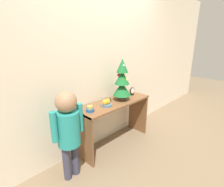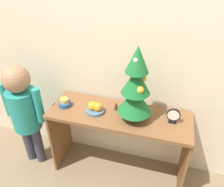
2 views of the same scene
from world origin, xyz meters
name	(u,v)px [view 1 (image 1 of 2)]	position (x,y,z in m)	size (l,w,h in m)	color
ground_plane	(124,148)	(0.00, 0.00, 0.00)	(12.00, 12.00, 0.00)	#7A664C
back_wall	(103,63)	(0.00, 0.45, 1.25)	(7.00, 0.05, 2.50)	beige
console_table	(115,111)	(0.00, 0.20, 0.55)	(1.20, 0.40, 0.70)	brown
mini_tree	(122,81)	(0.13, 0.18, 0.99)	(0.27, 0.27, 0.62)	#4C3828
fruit_bowl	(106,103)	(-0.20, 0.18, 0.74)	(0.16, 0.16, 0.09)	#476B84
singing_bowl	(90,109)	(-0.48, 0.18, 0.73)	(0.11, 0.11, 0.08)	#235189
desk_clock	(132,91)	(0.43, 0.22, 0.77)	(0.11, 0.04, 0.13)	black
figurine	(110,99)	(-0.04, 0.26, 0.74)	(0.04, 0.04, 0.07)	#382D23
child_figure	(68,126)	(-0.86, 0.10, 0.66)	(0.40, 0.25, 1.07)	#38384C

